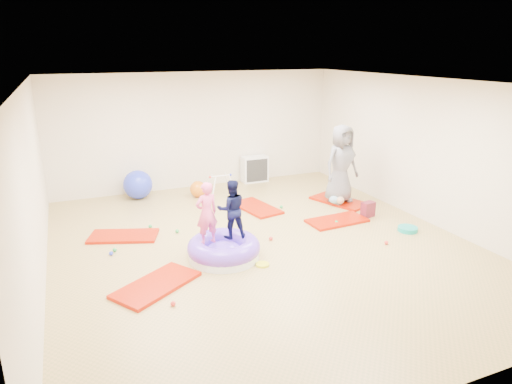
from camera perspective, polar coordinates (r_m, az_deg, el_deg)
name	(u,v)px	position (r m, az deg, el deg)	size (l,w,h in m)	color
room	(263,168)	(7.62, 0.88, 2.96)	(7.01, 8.01, 2.81)	#9A864A
gym_mat_front_left	(156,285)	(6.92, -12.34, -11.28)	(1.27, 0.64, 0.05)	#BE1200
gym_mat_mid_left	(124,236)	(8.75, -16.23, -5.31)	(1.22, 0.61, 0.05)	#BE1200
gym_mat_center_back	(256,208)	(9.87, 0.04, -1.95)	(1.22, 0.61, 0.05)	#BE1200
gym_mat_right	(337,221)	(9.28, 10.09, -3.54)	(1.20, 0.60, 0.05)	#BE1200
gym_mat_rear_right	(339,201)	(10.46, 10.40, -1.12)	(1.27, 0.64, 0.05)	#BE1200
inflatable_cushion	(224,249)	(7.59, -4.04, -7.18)	(1.21, 1.21, 0.38)	white
child_pink	(207,210)	(7.27, -6.20, -2.29)	(0.38, 0.25, 1.03)	#E85089
child_navy	(231,206)	(7.48, -3.09, -1.79)	(0.48, 0.38, 0.99)	black
adult_caregiver	(341,164)	(10.13, 10.60, 3.48)	(0.84, 0.55, 1.72)	slate
infant	(337,199)	(10.14, 10.12, -0.91)	(0.35, 0.35, 0.20)	#81ACC8
ball_pit_balls	(227,239)	(8.29, -3.69, -5.83)	(4.61, 3.05, 0.07)	green
exercise_ball_blue	(138,185)	(10.81, -14.55, 0.90)	(0.66, 0.66, 0.66)	blue
exercise_ball_orange	(198,189)	(10.70, -7.26, 0.37)	(0.38, 0.38, 0.38)	orange
infant_play_gym	(221,182)	(10.62, -4.45, 1.20)	(0.67, 0.64, 0.51)	white
cube_shelf	(255,169)	(11.81, -0.15, 2.88)	(0.67, 0.33, 0.67)	white
balance_disc	(408,229)	(9.14, 18.43, -4.41)	(0.37, 0.37, 0.08)	#0B9F96
backpack	(368,209)	(9.65, 13.82, -2.12)	(0.27, 0.17, 0.31)	#AB1938
yellow_toy	(262,265)	(7.37, 0.81, -9.05)	(0.22, 0.22, 0.03)	yellow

